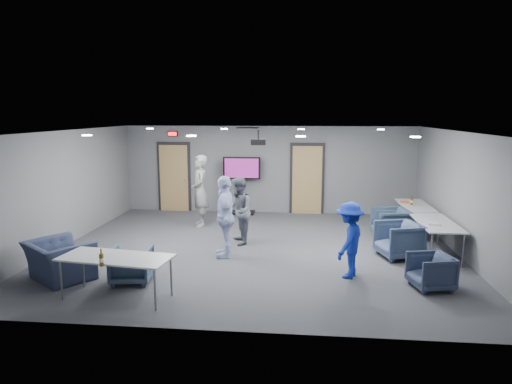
# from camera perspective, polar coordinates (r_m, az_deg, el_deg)

# --- Properties ---
(floor) EXTENTS (9.00, 9.00, 0.00)m
(floor) POSITION_cam_1_polar(r_m,az_deg,el_deg) (10.57, -0.08, -7.19)
(floor) COLOR #383A3F
(floor) RESTS_ON ground
(ceiling) EXTENTS (9.00, 9.00, 0.00)m
(ceiling) POSITION_cam_1_polar(r_m,az_deg,el_deg) (10.11, -0.08, 7.60)
(ceiling) COLOR white
(ceiling) RESTS_ON wall_back
(wall_back) EXTENTS (9.00, 0.02, 2.70)m
(wall_back) POSITION_cam_1_polar(r_m,az_deg,el_deg) (14.20, 1.56, 2.80)
(wall_back) COLOR slate
(wall_back) RESTS_ON floor
(wall_front) EXTENTS (9.00, 0.02, 2.70)m
(wall_front) POSITION_cam_1_polar(r_m,az_deg,el_deg) (6.38, -3.75, -6.09)
(wall_front) COLOR slate
(wall_front) RESTS_ON floor
(wall_left) EXTENTS (0.02, 8.00, 2.70)m
(wall_left) POSITION_cam_1_polar(r_m,az_deg,el_deg) (11.60, -22.77, 0.42)
(wall_left) COLOR slate
(wall_left) RESTS_ON floor
(wall_right) EXTENTS (0.02, 8.00, 2.70)m
(wall_right) POSITION_cam_1_polar(r_m,az_deg,el_deg) (10.78, 24.46, -0.37)
(wall_right) COLOR slate
(wall_right) RESTS_ON floor
(door_left) EXTENTS (1.06, 0.17, 2.24)m
(door_left) POSITION_cam_1_polar(r_m,az_deg,el_deg) (14.71, -10.19, 1.79)
(door_left) COLOR black
(door_left) RESTS_ON wall_back
(door_right) EXTENTS (1.06, 0.17, 2.24)m
(door_right) POSITION_cam_1_polar(r_m,az_deg,el_deg) (14.15, 6.40, 1.56)
(door_right) COLOR black
(door_right) RESTS_ON wall_back
(exit_sign) EXTENTS (0.32, 0.08, 0.16)m
(exit_sign) POSITION_cam_1_polar(r_m,az_deg,el_deg) (14.57, -10.38, 7.16)
(exit_sign) COLOR black
(exit_sign) RESTS_ON wall_back
(hvac_diffuser) EXTENTS (0.60, 0.60, 0.03)m
(hvac_diffuser) POSITION_cam_1_polar(r_m,az_deg,el_deg) (12.95, -1.03, 8.04)
(hvac_diffuser) COLOR black
(hvac_diffuser) RESTS_ON ceiling
(downlights) EXTENTS (6.18, 3.78, 0.02)m
(downlights) POSITION_cam_1_polar(r_m,az_deg,el_deg) (10.11, -0.08, 7.52)
(downlights) COLOR white
(downlights) RESTS_ON ceiling
(person_a) EXTENTS (0.69, 0.84, 1.96)m
(person_a) POSITION_cam_1_polar(r_m,az_deg,el_deg) (12.63, -7.02, 0.15)
(person_a) COLOR gray
(person_a) RESTS_ON floor
(person_b) EXTENTS (0.80, 0.92, 1.61)m
(person_b) POSITION_cam_1_polar(r_m,az_deg,el_deg) (10.81, -2.22, -2.40)
(person_b) COLOR #545965
(person_b) RESTS_ON floor
(person_c) EXTENTS (0.62, 1.11, 1.78)m
(person_c) POSITION_cam_1_polar(r_m,az_deg,el_deg) (9.89, -3.89, -3.06)
(person_c) COLOR #C2CFFA
(person_c) RESTS_ON floor
(person_d) EXTENTS (0.87, 1.08, 1.46)m
(person_d) POSITION_cam_1_polar(r_m,az_deg,el_deg) (8.85, 11.59, -5.90)
(person_d) COLOR #1B32B1
(person_d) RESTS_ON floor
(chair_right_a) EXTENTS (0.93, 0.91, 0.77)m
(chair_right_a) POSITION_cam_1_polar(r_m,az_deg,el_deg) (11.82, 16.50, -3.83)
(chair_right_a) COLOR #34455A
(chair_right_a) RESTS_ON floor
(chair_right_b) EXTENTS (1.05, 1.04, 0.78)m
(chair_right_b) POSITION_cam_1_polar(r_m,az_deg,el_deg) (10.38, 17.39, -5.74)
(chair_right_b) COLOR #3C4B68
(chair_right_b) RESTS_ON floor
(chair_right_c) EXTENTS (0.83, 0.81, 0.63)m
(chair_right_c) POSITION_cam_1_polar(r_m,az_deg,el_deg) (8.81, 21.00, -9.27)
(chair_right_c) COLOR #333E59
(chair_right_c) RESTS_ON floor
(chair_front_a) EXTENTS (0.80, 0.82, 0.67)m
(chair_front_a) POSITION_cam_1_polar(r_m,az_deg,el_deg) (8.85, -15.26, -8.71)
(chair_front_a) COLOR #3B4F67
(chair_front_a) RESTS_ON floor
(chair_front_b) EXTENTS (1.50, 1.47, 0.74)m
(chair_front_b) POSITION_cam_1_polar(r_m,az_deg,el_deg) (9.41, -23.37, -7.85)
(chair_front_b) COLOR #323B57
(chair_front_b) RESTS_ON floor
(table_right_a) EXTENTS (0.73, 1.75, 0.73)m
(table_right_a) POSITION_cam_1_polar(r_m,az_deg,el_deg) (12.61, 19.28, -1.74)
(table_right_a) COLOR #A9ACAE
(table_right_a) RESTS_ON floor
(table_right_b) EXTENTS (0.78, 1.88, 0.73)m
(table_right_b) POSITION_cam_1_polar(r_m,az_deg,el_deg) (10.82, 21.59, -3.73)
(table_right_b) COLOR #A9ACAE
(table_right_b) RESTS_ON floor
(table_front_left) EXTENTS (1.95, 1.03, 0.73)m
(table_front_left) POSITION_cam_1_polar(r_m,az_deg,el_deg) (8.06, -17.12, -8.02)
(table_front_left) COLOR #A9ACAE
(table_front_left) RESTS_ON floor
(bottle_front) EXTENTS (0.07, 0.07, 0.28)m
(bottle_front) POSITION_cam_1_polar(r_m,az_deg,el_deg) (7.61, -18.75, -8.02)
(bottle_front) COLOR #5D3B10
(bottle_front) RESTS_ON table_front_left
(bottle_right) EXTENTS (0.07, 0.07, 0.26)m
(bottle_right) POSITION_cam_1_polar(r_m,az_deg,el_deg) (12.56, 18.88, -1.10)
(bottle_right) COLOR #5D3B10
(bottle_right) RESTS_ON table_right_a
(snack_box) EXTENTS (0.21, 0.15, 0.04)m
(snack_box) POSITION_cam_1_polar(r_m,az_deg,el_deg) (12.77, 18.07, -1.22)
(snack_box) COLOR #CC5B33
(snack_box) RESTS_ON table_right_a
(wrapper) EXTENTS (0.25, 0.19, 0.05)m
(wrapper) POSITION_cam_1_polar(r_m,az_deg,el_deg) (10.49, 21.30, -3.73)
(wrapper) COLOR silver
(wrapper) RESTS_ON table_right_b
(tv_stand) EXTENTS (1.15, 0.55, 1.77)m
(tv_stand) POSITION_cam_1_polar(r_m,az_deg,el_deg) (14.08, -1.79, 1.30)
(tv_stand) COLOR black
(tv_stand) RESTS_ON floor
(projector) EXTENTS (0.37, 0.35, 0.36)m
(projector) POSITION_cam_1_polar(r_m,az_deg,el_deg) (11.17, 0.30, 6.30)
(projector) COLOR black
(projector) RESTS_ON ceiling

